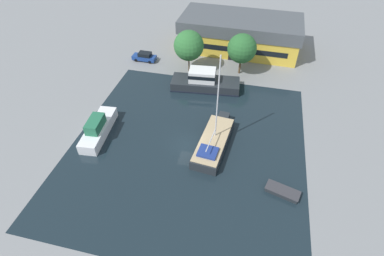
{
  "coord_description": "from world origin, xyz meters",
  "views": [
    {
      "loc": [
        6.77,
        -26.49,
        27.57
      ],
      "look_at": [
        0.0,
        2.4,
        1.0
      ],
      "focal_mm": 28.0,
      "sensor_mm": 36.0,
      "label": 1
    }
  ],
  "objects_px": {
    "quay_tree_by_water": "(189,46)",
    "sailboat_moored": "(214,141)",
    "quay_tree_near_building": "(242,49)",
    "cabin_boat": "(98,128)",
    "warehouse_building": "(240,33)",
    "small_dinghy": "(282,191)",
    "parked_car": "(144,57)",
    "motor_cruiser": "(204,82)"
  },
  "relations": [
    {
      "from": "quay_tree_near_building",
      "to": "parked_car",
      "type": "distance_m",
      "value": 17.85
    },
    {
      "from": "parked_car",
      "to": "small_dinghy",
      "type": "xyz_separation_m",
      "value": [
        24.97,
        -24.48,
        -0.52
      ]
    },
    {
      "from": "quay_tree_near_building",
      "to": "cabin_boat",
      "type": "distance_m",
      "value": 26.15
    },
    {
      "from": "quay_tree_near_building",
      "to": "cabin_boat",
      "type": "relative_size",
      "value": 0.84
    },
    {
      "from": "cabin_boat",
      "to": "quay_tree_by_water",
      "type": "bearing_deg",
      "value": 61.96
    },
    {
      "from": "quay_tree_near_building",
      "to": "cabin_boat",
      "type": "bearing_deg",
      "value": -129.79
    },
    {
      "from": "parked_car",
      "to": "sailboat_moored",
      "type": "relative_size",
      "value": 0.34
    },
    {
      "from": "small_dinghy",
      "to": "quay_tree_by_water",
      "type": "bearing_deg",
      "value": 51.43
    },
    {
      "from": "quay_tree_by_water",
      "to": "sailboat_moored",
      "type": "bearing_deg",
      "value": -66.59
    },
    {
      "from": "warehouse_building",
      "to": "sailboat_moored",
      "type": "relative_size",
      "value": 1.78
    },
    {
      "from": "cabin_boat",
      "to": "warehouse_building",
      "type": "bearing_deg",
      "value": 57.28
    },
    {
      "from": "warehouse_building",
      "to": "quay_tree_by_water",
      "type": "relative_size",
      "value": 3.09
    },
    {
      "from": "quay_tree_by_water",
      "to": "cabin_boat",
      "type": "bearing_deg",
      "value": -113.07
    },
    {
      "from": "quay_tree_by_water",
      "to": "warehouse_building",
      "type": "bearing_deg",
      "value": 54.94
    },
    {
      "from": "sailboat_moored",
      "to": "cabin_boat",
      "type": "distance_m",
      "value": 15.45
    },
    {
      "from": "motor_cruiser",
      "to": "small_dinghy",
      "type": "distance_m",
      "value": 22.2
    },
    {
      "from": "cabin_boat",
      "to": "sailboat_moored",
      "type": "bearing_deg",
      "value": 0.18
    },
    {
      "from": "quay_tree_by_water",
      "to": "small_dinghy",
      "type": "height_order",
      "value": "quay_tree_by_water"
    },
    {
      "from": "quay_tree_by_water",
      "to": "motor_cruiser",
      "type": "height_order",
      "value": "quay_tree_by_water"
    },
    {
      "from": "sailboat_moored",
      "to": "motor_cruiser",
      "type": "bearing_deg",
      "value": 112.47
    },
    {
      "from": "quay_tree_by_water",
      "to": "sailboat_moored",
      "type": "xyz_separation_m",
      "value": [
        7.46,
        -17.22,
        -4.03
      ]
    },
    {
      "from": "quay_tree_by_water",
      "to": "motor_cruiser",
      "type": "relative_size",
      "value": 0.65
    },
    {
      "from": "sailboat_moored",
      "to": "cabin_boat",
      "type": "relative_size",
      "value": 1.5
    },
    {
      "from": "sailboat_moored",
      "to": "small_dinghy",
      "type": "bearing_deg",
      "value": -26.95
    },
    {
      "from": "quay_tree_near_building",
      "to": "sailboat_moored",
      "type": "xyz_separation_m",
      "value": [
        -1.2,
        -18.51,
        -3.87
      ]
    },
    {
      "from": "quay_tree_near_building",
      "to": "small_dinghy",
      "type": "xyz_separation_m",
      "value": [
        7.53,
        -24.13,
        -4.32
      ]
    },
    {
      "from": "motor_cruiser",
      "to": "cabin_boat",
      "type": "distance_m",
      "value": 18.24
    },
    {
      "from": "quay_tree_near_building",
      "to": "parked_car",
      "type": "xyz_separation_m",
      "value": [
        -17.44,
        0.34,
        -3.8
      ]
    },
    {
      "from": "motor_cruiser",
      "to": "sailboat_moored",
      "type": "bearing_deg",
      "value": -168.92
    },
    {
      "from": "quay_tree_near_building",
      "to": "parked_car",
      "type": "bearing_deg",
      "value": 178.87
    },
    {
      "from": "parked_car",
      "to": "warehouse_building",
      "type": "bearing_deg",
      "value": -59.48
    },
    {
      "from": "sailboat_moored",
      "to": "cabin_boat",
      "type": "height_order",
      "value": "sailboat_moored"
    },
    {
      "from": "parked_car",
      "to": "quay_tree_near_building",
      "type": "bearing_deg",
      "value": -89.54
    },
    {
      "from": "cabin_boat",
      "to": "quay_tree_near_building",
      "type": "bearing_deg",
      "value": 45.23
    },
    {
      "from": "sailboat_moored",
      "to": "motor_cruiser",
      "type": "relative_size",
      "value": 1.13
    },
    {
      "from": "quay_tree_by_water",
      "to": "quay_tree_near_building",
      "type": "bearing_deg",
      "value": 8.49
    },
    {
      "from": "motor_cruiser",
      "to": "small_dinghy",
      "type": "bearing_deg",
      "value": -151.2
    },
    {
      "from": "warehouse_building",
      "to": "motor_cruiser",
      "type": "xyz_separation_m",
      "value": [
        -3.78,
        -15.14,
        -1.92
      ]
    },
    {
      "from": "quay_tree_near_building",
      "to": "motor_cruiser",
      "type": "xyz_separation_m",
      "value": [
        -4.99,
        -5.82,
        -3.45
      ]
    },
    {
      "from": "quay_tree_by_water",
      "to": "parked_car",
      "type": "bearing_deg",
      "value": 169.46
    },
    {
      "from": "warehouse_building",
      "to": "quay_tree_by_water",
      "type": "xyz_separation_m",
      "value": [
        -7.44,
        -10.61,
        1.69
      ]
    },
    {
      "from": "quay_tree_by_water",
      "to": "motor_cruiser",
      "type": "xyz_separation_m",
      "value": [
        3.67,
        -4.53,
        -3.61
      ]
    }
  ]
}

